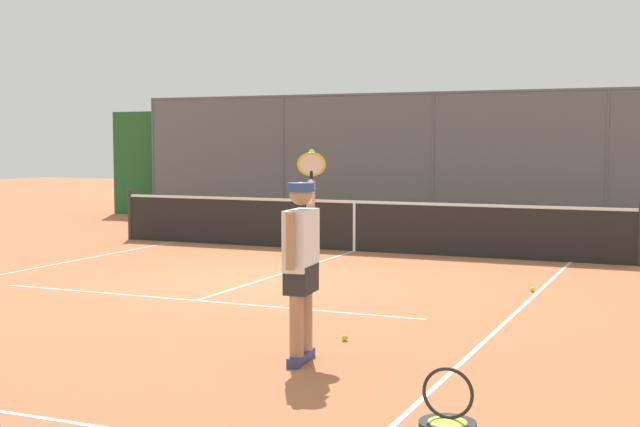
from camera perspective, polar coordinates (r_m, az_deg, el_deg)
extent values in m
plane|color=#B76B42|center=(13.01, -4.32, -4.48)|extent=(60.00, 60.00, 0.00)
cube|color=white|center=(11.63, -8.02, -5.59)|extent=(6.22, 0.05, 0.01)
cube|color=white|center=(10.68, 12.25, -6.57)|extent=(0.05, 10.41, 0.01)
cube|color=white|center=(14.12, -1.95, -3.74)|extent=(0.05, 5.73, 0.01)
cylinder|color=#565B60|center=(20.91, 18.09, 3.26)|extent=(0.07, 0.07, 3.29)
cylinder|color=#565B60|center=(21.66, 7.34, 3.49)|extent=(0.07, 0.07, 3.29)
cylinder|color=#565B60|center=(23.11, -2.38, 3.60)|extent=(0.07, 0.07, 3.29)
cylinder|color=#565B60|center=(25.13, -10.74, 3.60)|extent=(0.07, 0.07, 3.29)
cylinder|color=#565B60|center=(21.69, 7.38, 7.74)|extent=(16.20, 0.05, 0.05)
cube|color=#565B60|center=(21.66, 7.34, 3.49)|extent=(16.20, 0.02, 3.29)
cube|color=#235B2D|center=(22.29, 7.80, 3.06)|extent=(19.20, 0.90, 2.93)
cube|color=#ADADA8|center=(21.58, 7.17, -0.68)|extent=(17.20, 0.18, 0.15)
cylinder|color=#2D2D2D|center=(19.11, -12.19, -0.05)|extent=(0.09, 0.09, 1.07)
cube|color=black|center=(16.68, 2.25, -0.89)|extent=(10.14, 0.02, 0.91)
cube|color=white|center=(16.64, 2.25, 0.75)|extent=(10.14, 0.04, 0.05)
cube|color=white|center=(16.68, 2.25, -0.89)|extent=(0.05, 0.04, 0.91)
cube|color=navy|center=(8.23, -1.52, -9.53)|extent=(0.14, 0.27, 0.09)
cylinder|color=#A87A5B|center=(8.13, -1.53, -6.55)|extent=(0.13, 0.13, 0.78)
cube|color=navy|center=(8.47, -0.93, -9.11)|extent=(0.14, 0.27, 0.09)
cylinder|color=#A87A5B|center=(8.38, -0.94, -6.22)|extent=(0.13, 0.13, 0.78)
cube|color=#28282D|center=(8.20, -1.23, -4.25)|extent=(0.26, 0.43, 0.26)
cube|color=white|center=(8.15, -1.24, -1.73)|extent=(0.26, 0.50, 0.57)
cylinder|color=#A87A5B|center=(7.87, -1.93, -1.79)|extent=(0.08, 0.08, 0.52)
cylinder|color=#A87A5B|center=(8.56, -0.59, 1.22)|extent=(0.23, 0.39, 0.29)
sphere|color=#A87A5B|center=(8.12, -1.24, 1.30)|extent=(0.22, 0.22, 0.22)
cylinder|color=#284C93|center=(8.11, -1.24, 1.72)|extent=(0.27, 0.27, 0.08)
cube|color=#284C93|center=(8.23, -0.98, 1.53)|extent=(0.20, 0.21, 0.02)
cylinder|color=black|center=(8.80, -0.57, 2.36)|extent=(0.10, 0.17, 0.13)
torus|color=gold|center=(8.98, -0.55, 3.20)|extent=(0.34, 0.28, 0.26)
cylinder|color=silver|center=(8.98, -0.55, 3.20)|extent=(0.28, 0.23, 0.21)
sphere|color=#C1D138|center=(9.16, -0.54, 3.97)|extent=(0.07, 0.07, 0.07)
sphere|color=#C1D138|center=(9.22, 1.61, -8.05)|extent=(0.07, 0.07, 0.07)
sphere|color=#D6E042|center=(12.53, 13.58, -4.80)|extent=(0.07, 0.07, 0.07)
torus|color=black|center=(4.99, 8.28, -11.44)|extent=(0.29, 0.02, 0.29)
ellipsoid|color=#D6E042|center=(5.05, 8.25, -13.51)|extent=(0.27, 0.27, 0.10)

